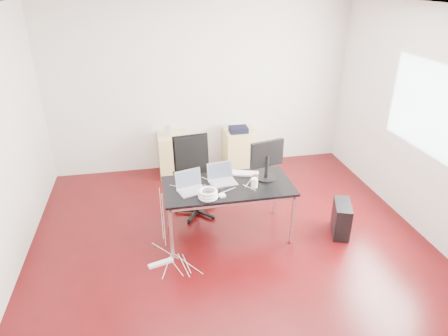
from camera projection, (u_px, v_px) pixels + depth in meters
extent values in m
plane|color=#3C0609|center=(233.00, 248.00, 5.00)|extent=(5.00, 5.00, 0.00)
plane|color=silver|center=(235.00, 8.00, 3.77)|extent=(5.00, 5.00, 0.00)
plane|color=silver|center=(201.00, 88.00, 6.59)|extent=(5.00, 0.00, 5.00)
plane|color=silver|center=(334.00, 317.00, 2.18)|extent=(5.00, 0.00, 5.00)
plane|color=silver|center=(435.00, 129.00, 4.83)|extent=(0.00, 5.00, 5.00)
plane|color=white|center=(427.00, 108.00, 4.91)|extent=(0.00, 1.50, 1.50)
cube|color=black|center=(228.00, 186.00, 4.96)|extent=(1.60, 0.80, 0.03)
cube|color=silver|center=(171.00, 233.00, 4.67)|extent=(0.04, 0.04, 0.70)
cube|color=silver|center=(167.00, 203.00, 5.29)|extent=(0.04, 0.04, 0.70)
cube|color=silver|center=(293.00, 219.00, 4.94)|extent=(0.04, 0.04, 0.70)
cube|color=silver|center=(275.00, 192.00, 5.56)|extent=(0.04, 0.04, 0.70)
cylinder|color=black|center=(197.00, 199.00, 5.63)|extent=(0.06, 0.06, 0.47)
cube|color=black|center=(196.00, 182.00, 5.51)|extent=(0.53, 0.51, 0.06)
cube|color=black|center=(191.00, 156.00, 5.57)|extent=(0.47, 0.15, 0.55)
cube|color=tan|center=(174.00, 155.00, 6.72)|extent=(0.50, 0.50, 0.70)
cube|color=tan|center=(239.00, 149.00, 6.92)|extent=(0.50, 0.50, 0.70)
cube|color=black|center=(341.00, 218.00, 5.20)|extent=(0.34, 0.49, 0.44)
cylinder|color=black|center=(199.00, 163.00, 6.90)|extent=(0.29, 0.29, 0.28)
cube|color=white|center=(161.00, 263.00, 4.70)|extent=(0.30, 0.14, 0.04)
cube|color=silver|center=(192.00, 191.00, 4.79)|extent=(0.38, 0.31, 0.01)
cube|color=silver|center=(188.00, 179.00, 4.83)|extent=(0.33, 0.14, 0.22)
cube|color=#475166|center=(188.00, 179.00, 4.82)|extent=(0.29, 0.12, 0.18)
cube|color=silver|center=(223.00, 183.00, 4.98)|extent=(0.36, 0.27, 0.01)
cube|color=silver|center=(220.00, 171.00, 5.03)|extent=(0.33, 0.09, 0.22)
cube|color=#475166|center=(220.00, 171.00, 5.02)|extent=(0.29, 0.08, 0.18)
cylinder|color=black|center=(266.00, 178.00, 5.10)|extent=(0.26, 0.26, 0.02)
cylinder|color=black|center=(267.00, 167.00, 5.03)|extent=(0.05, 0.05, 0.30)
cube|color=black|center=(267.00, 154.00, 4.97)|extent=(0.45, 0.15, 0.34)
cube|color=#475166|center=(266.00, 153.00, 4.99)|extent=(0.39, 0.10, 0.29)
cube|color=white|center=(242.00, 173.00, 5.22)|extent=(0.46, 0.27, 0.02)
cylinder|color=white|center=(254.00, 183.00, 4.87)|extent=(0.10, 0.10, 0.12)
cylinder|color=#53291C|center=(255.00, 179.00, 4.99)|extent=(0.09, 0.09, 0.10)
torus|color=white|center=(208.00, 197.00, 4.66)|extent=(0.24, 0.24, 0.04)
torus|color=white|center=(208.00, 194.00, 4.64)|extent=(0.23, 0.23, 0.04)
torus|color=white|center=(208.00, 191.00, 4.62)|extent=(0.22, 0.22, 0.04)
cube|color=white|center=(222.00, 196.00, 4.69)|extent=(0.08, 0.08, 0.03)
cube|color=#9E9E9E|center=(168.00, 131.00, 6.48)|extent=(0.09, 0.08, 0.18)
cube|color=black|center=(238.00, 129.00, 6.68)|extent=(0.30, 0.24, 0.09)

